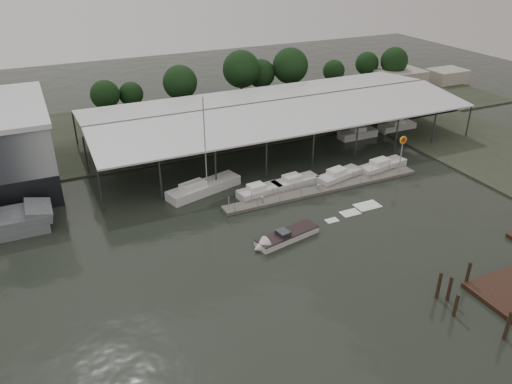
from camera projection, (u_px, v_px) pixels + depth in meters
name	position (u px, v px, depth m)	size (l,w,h in m)	color
ground	(251.00, 258.00, 50.98)	(200.00, 200.00, 0.00)	black
land_strip_far	(149.00, 129.00, 84.82)	(140.00, 30.00, 0.30)	#363C2D
land_strip_east	(493.00, 152.00, 75.86)	(20.00, 60.00, 0.30)	#363C2D
covered_boat_shed	(276.00, 105.00, 77.13)	(58.24, 24.00, 6.96)	silver
floating_dock	(325.00, 189.00, 64.57)	(28.00, 2.00, 1.40)	#5E5B53
shell_fuel_sign	(402.00, 147.00, 67.36)	(1.10, 0.18, 5.55)	#999C9F
distant_commercial_buildings	(413.00, 78.00, 108.30)	(22.00, 8.00, 4.00)	#A29B8E
white_sailboat	(203.00, 188.00, 63.84)	(10.43, 5.29, 12.69)	silver
speedboat_underway	(282.00, 238.00, 53.70)	(18.99, 5.63, 2.00)	silver
moored_cruiser_0	(259.00, 191.00, 63.06)	(6.06, 2.89, 1.70)	silver
moored_cruiser_1	(295.00, 182.00, 65.48)	(6.67, 2.88, 1.70)	silver
moored_cruiser_2	(339.00, 175.00, 67.22)	(7.34, 3.76, 1.70)	silver
moored_cruiser_3	(382.00, 166.00, 70.09)	(7.84, 3.34, 1.70)	silver
mooring_pilings	(473.00, 300.00, 43.54)	(4.51, 6.97, 3.77)	#34271A
horizon_tree_line	(265.00, 72.00, 96.09)	(65.37, 8.56, 10.56)	black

